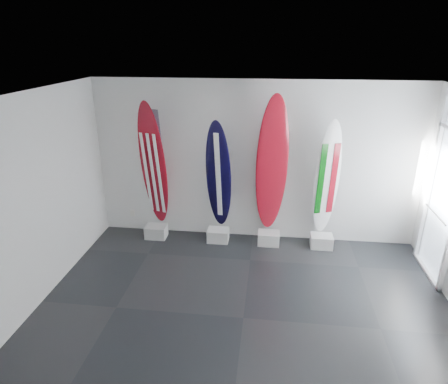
# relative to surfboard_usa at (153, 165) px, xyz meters

# --- Properties ---
(floor) EXTENTS (6.00, 6.00, 0.00)m
(floor) POSITION_rel_surfboard_usa_xyz_m (1.88, -2.28, -1.45)
(floor) COLOR black
(floor) RESTS_ON ground
(ceiling) EXTENTS (6.00, 6.00, 0.00)m
(ceiling) POSITION_rel_surfboard_usa_xyz_m (1.88, -2.28, 1.55)
(ceiling) COLOR white
(ceiling) RESTS_ON wall_back
(wall_back) EXTENTS (6.00, 0.00, 6.00)m
(wall_back) POSITION_rel_surfboard_usa_xyz_m (1.88, 0.22, 0.05)
(wall_back) COLOR silver
(wall_back) RESTS_ON ground
(wall_front) EXTENTS (6.00, 0.00, 6.00)m
(wall_front) POSITION_rel_surfboard_usa_xyz_m (1.88, -4.78, 0.05)
(wall_front) COLOR silver
(wall_front) RESTS_ON ground
(wall_left) EXTENTS (0.00, 5.00, 5.00)m
(wall_left) POSITION_rel_surfboard_usa_xyz_m (-1.12, -2.28, 0.05)
(wall_left) COLOR silver
(wall_left) RESTS_ON ground
(display_block_usa) EXTENTS (0.40, 0.30, 0.24)m
(display_block_usa) POSITION_rel_surfboard_usa_xyz_m (0.00, -0.10, -1.33)
(display_block_usa) COLOR silver
(display_block_usa) RESTS_ON floor
(surfboard_usa) EXTENTS (0.63, 0.51, 2.43)m
(surfboard_usa) POSITION_rel_surfboard_usa_xyz_m (0.00, 0.00, 0.00)
(surfboard_usa) COLOR maroon
(surfboard_usa) RESTS_ON display_block_usa
(display_block_navy) EXTENTS (0.40, 0.30, 0.24)m
(display_block_navy) POSITION_rel_surfboard_usa_xyz_m (1.22, -0.10, -1.33)
(display_block_navy) COLOR silver
(display_block_navy) RESTS_ON floor
(surfboard_navy) EXTENTS (0.54, 0.45, 2.12)m
(surfboard_navy) POSITION_rel_surfboard_usa_xyz_m (1.22, 0.00, -0.15)
(surfboard_navy) COLOR black
(surfboard_navy) RESTS_ON display_block_navy
(display_block_swiss) EXTENTS (0.40, 0.30, 0.24)m
(display_block_swiss) POSITION_rel_surfboard_usa_xyz_m (2.19, -0.10, -1.33)
(display_block_swiss) COLOR silver
(display_block_swiss) RESTS_ON floor
(surfboard_swiss) EXTENTS (0.64, 0.45, 2.58)m
(surfboard_swiss) POSITION_rel_surfboard_usa_xyz_m (2.19, 0.00, 0.08)
(surfboard_swiss) COLOR maroon
(surfboard_swiss) RESTS_ON display_block_swiss
(display_block_italy) EXTENTS (0.40, 0.30, 0.24)m
(display_block_italy) POSITION_rel_surfboard_usa_xyz_m (3.17, -0.10, -1.33)
(display_block_italy) COLOR silver
(display_block_italy) RESTS_ON floor
(surfboard_italy) EXTENTS (0.53, 0.36, 2.16)m
(surfboard_italy) POSITION_rel_surfboard_usa_xyz_m (3.17, 0.00, -0.13)
(surfboard_italy) COLOR white
(surfboard_italy) RESTS_ON display_block_italy
(wall_outlet) EXTENTS (0.09, 0.02, 0.13)m
(wall_outlet) POSITION_rel_surfboard_usa_xyz_m (-0.57, 0.20, -1.10)
(wall_outlet) COLOR silver
(wall_outlet) RESTS_ON wall_back
(glass_door) EXTENTS (0.12, 1.16, 2.85)m
(glass_door) POSITION_rel_surfboard_usa_xyz_m (4.85, -0.73, -0.02)
(glass_door) COLOR white
(glass_door) RESTS_ON floor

